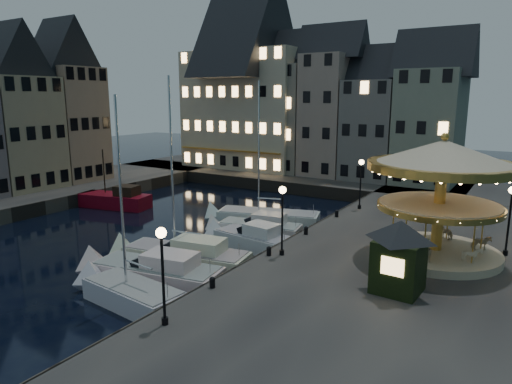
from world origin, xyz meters
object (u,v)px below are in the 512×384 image
Objects in this scene: bollard_b at (269,251)px; motorboat_d at (249,239)px; streetlamp_c at (361,177)px; motorboat_b at (151,272)px; carousel at (442,176)px; ticket_kiosk at (400,244)px; streetlamp_a at (162,262)px; bollard_a at (212,282)px; bollard_c at (306,230)px; motorboat_a at (127,293)px; motorboat_e at (255,229)px; streetlamp_d at (510,211)px; motorboat_c at (181,255)px; motorboat_f at (262,218)px; bollard_d at (337,213)px; streetlamp_b at (282,211)px; red_fishing_boat at (116,200)px.

bollard_b is 0.08× the size of motorboat_d.
streetlamp_c is at bearing 66.53° from motorboat_d.
carousel is at bearing 34.86° from motorboat_b.
carousel is 2.07× the size of ticket_kiosk.
streetlamp_a reaches higher than bollard_b.
bollard_a is 1.00× the size of bollard_c.
motorboat_a reaches higher than motorboat_b.
bollard_b is at bearing -51.72° from motorboat_e.
motorboat_a is at bearing -160.71° from bollard_a.
motorboat_d is (-15.73, -3.70, -3.38)m from streetlamp_d.
motorboat_c is at bearing 144.31° from bollard_a.
streetlamp_a is at bearing -87.63° from bollard_c.
motorboat_c is at bearing -165.51° from bollard_b.
motorboat_c is 16.41m from carousel.
motorboat_f reaches higher than bollard_c.
motorboat_d reaches higher than bollard_d.
motorboat_e is at bearing -138.18° from bollard_d.
motorboat_f is 1.52× the size of carousel.
motorboat_f is at bearing 93.63° from motorboat_c.
streetlamp_a is 20.41m from streetlamp_d.
bollard_a is (-0.60, -6.00, -2.41)m from streetlamp_b.
red_fishing_boat is at bearing 176.76° from motorboat_e.
ticket_kiosk is at bearing -37.79° from bollard_c.
streetlamp_d is 12.51m from bollard_d.
carousel is at bearing 5.96° from motorboat_d.
motorboat_b is at bearing 107.82° from motorboat_a.
bollard_b is (-0.60, 9.50, -2.41)m from streetlamp_a.
streetlamp_b is at bearing -52.59° from motorboat_f.
motorboat_f is (-2.50, 5.77, -0.11)m from motorboat_d.
streetlamp_d is 21.17m from motorboat_b.
motorboat_e reaches higher than bollard_a.
motorboat_f is (-1.92, 16.61, -0.01)m from motorboat_a.
motorboat_e is at bearing 113.50° from motorboat_d.
streetlamp_a is at bearing -88.28° from bollard_d.
motorboat_f reaches higher than streetlamp_d.
streetlamp_d is 18.68m from motorboat_f.
motorboat_e is (-5.46, 5.65, -3.38)m from streetlamp_b.
red_fishing_boat is (-17.57, 3.30, 0.05)m from motorboat_d.
bollard_b is (0.00, 5.50, 0.00)m from bollard_a.
carousel is at bearing -48.80° from streetlamp_c.
ticket_kiosk is at bearing -15.60° from red_fishing_boat.
streetlamp_b is 13.50m from streetlamp_c.
motorboat_a is 2.84× the size of ticket_kiosk.
streetlamp_b reaches higher than motorboat_b.
red_fishing_boat reaches higher than streetlamp_d.
red_fishing_boat is (-21.40, -3.41, -0.91)m from bollard_d.
red_fishing_boat is (-16.99, 14.13, 0.15)m from motorboat_a.
motorboat_c is at bearing -162.58° from streetlamp_b.
streetlamp_b is 9.29m from carousel.
motorboat_c reaches higher than bollard_a.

